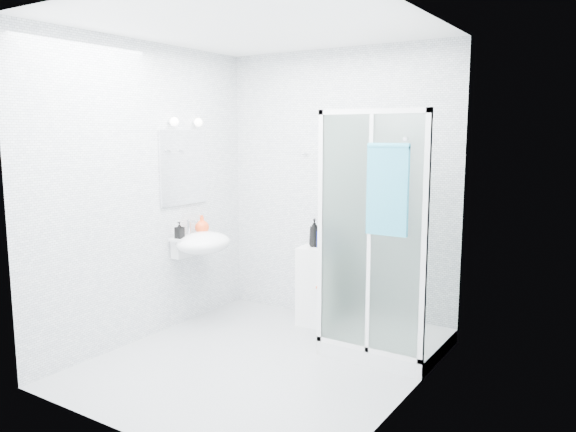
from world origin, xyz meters
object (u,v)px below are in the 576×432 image
Objects in this scene: shampoo_bottle_b at (324,235)px; soap_dispenser_black at (179,230)px; shower_enclosure at (377,299)px; soap_dispenser_orange at (202,224)px; storage_cabinet at (317,286)px; hand_towel at (388,188)px; shampoo_bottle_a at (314,233)px; wall_basin at (201,243)px.

soap_dispenser_black is (-1.07, -0.81, 0.07)m from shampoo_bottle_b.
soap_dispenser_black is (-1.75, -0.50, 0.49)m from shower_enclosure.
storage_cabinet is at bearing 26.03° from soap_dispenser_orange.
shower_enclosure reaches higher than shampoo_bottle_b.
shower_enclosure is at bearing 120.45° from hand_towel.
soap_dispenser_black is (-0.00, -0.31, -0.01)m from soap_dispenser_orange.
shower_enclosure is 0.94m from shampoo_bottle_a.
shampoo_bottle_b is at bearing 11.03° from storage_cabinet.
soap_dispenser_orange is at bearing -158.35° from storage_cabinet.
wall_basin is 2.41× the size of shampoo_bottle_b.
hand_towel is at bearing 2.93° from soap_dispenser_black.
soap_dispenser_black is at bearing -145.95° from storage_cabinet.
wall_basin is at bearing 63.30° from soap_dispenser_black.
wall_basin is 1.17m from storage_cabinet.
shampoo_bottle_a is at bearing 26.92° from soap_dispenser_orange.
soap_dispenser_black is (-1.98, -0.10, -0.49)m from hand_towel.
hand_towel is 1.34m from shampoo_bottle_a.
shampoo_bottle_a reaches higher than wall_basin.
wall_basin reaches higher than shampoo_bottle_b.
soap_dispenser_black is at bearing -116.70° from wall_basin.
soap_dispenser_orange is (-1.00, -0.49, 0.57)m from storage_cabinet.
shower_enclosure is at bearing 6.41° from soap_dispenser_orange.
shampoo_bottle_b is (0.10, 0.02, -0.02)m from shampoo_bottle_a.
hand_towel is 4.43× the size of soap_dispenser_black.
shower_enclosure is 3.57× the size of wall_basin.
shampoo_bottle_a is at bearing 170.50° from storage_cabinet.
storage_cabinet is at bearing 144.90° from hand_towel.
shower_enclosure reaches higher than soap_dispenser_black.
shampoo_bottle_a reaches higher than soap_dispenser_black.
shampoo_bottle_a is at bearing -171.18° from shampoo_bottle_b.
storage_cabinet is 4.32× the size of soap_dispenser_orange.
hand_towel is (0.24, -0.40, 0.98)m from shower_enclosure.
shower_enclosure reaches higher than wall_basin.
soap_dispenser_orange reaches higher than storage_cabinet.
shower_enclosure is at bearing -20.62° from shampoo_bottle_a.
shampoo_bottle_a is (0.87, 0.61, 0.09)m from wall_basin.
shampoo_bottle_a is 1.75× the size of soap_dispenser_black.
storage_cabinet is 1.39m from soap_dispenser_black.
wall_basin is 2.00m from hand_towel.
hand_towel reaches higher than soap_dispenser_orange.
wall_basin is at bearing -147.24° from shampoo_bottle_b.
shower_enclosure reaches higher than hand_towel.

